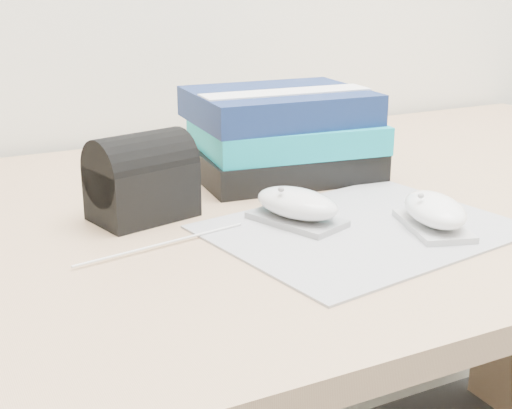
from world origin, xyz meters
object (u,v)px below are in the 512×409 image
mouse_rear (297,206)px  mouse_front (434,212)px  desk (259,336)px  book_stack (281,133)px  pouch (142,178)px

mouse_rear → mouse_front: size_ratio=1.03×
desk → mouse_front: size_ratio=12.88×
book_stack → desk: bearing=-142.3°
book_stack → pouch: bearing=-158.7°
desk → book_stack: book_stack is taller
mouse_front → book_stack: book_stack is taller
desk → mouse_front: bearing=-68.0°
mouse_front → book_stack: (-0.04, 0.30, 0.04)m
book_stack → mouse_rear: bearing=-114.0°
book_stack → pouch: size_ratio=2.09×
desk → mouse_rear: 0.30m
mouse_front → book_stack: 0.30m
pouch → desk: bearing=14.9°
mouse_rear → book_stack: (0.09, 0.20, 0.04)m
book_stack → pouch: 0.26m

